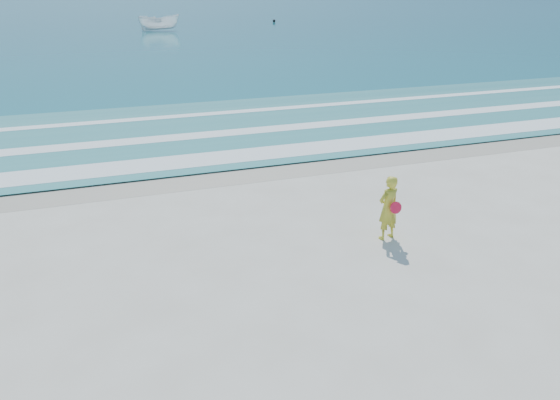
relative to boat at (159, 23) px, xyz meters
name	(u,v)px	position (x,y,z in m)	size (l,w,h in m)	color
ground	(360,350)	(-4.85, -58.44, -0.92)	(400.00, 400.00, 0.00)	silver
wet_sand	(223,172)	(-4.85, -49.44, -0.92)	(400.00, 2.40, 0.00)	#B2A893
ocean	(98,11)	(-4.85, 46.56, -0.90)	(400.00, 190.00, 0.04)	#19727F
shallow	(192,131)	(-4.85, -44.44, -0.87)	(400.00, 10.00, 0.01)	#59B7AD
foam_near	(213,158)	(-4.85, -48.14, -0.87)	(400.00, 1.40, 0.01)	white
foam_mid	(196,136)	(-4.85, -45.24, -0.87)	(400.00, 0.90, 0.01)	white
foam_far	(180,116)	(-4.85, -41.94, -0.87)	(400.00, 0.60, 0.01)	white
boat	(159,23)	(0.00, 0.00, 0.00)	(1.71, 4.55, 1.76)	white
buoy	(274,21)	(16.24, 7.93, -0.68)	(0.39, 0.39, 0.39)	black
woman	(388,208)	(-2.48, -55.05, -0.18)	(0.61, 0.47, 1.47)	gold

